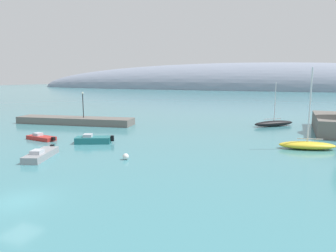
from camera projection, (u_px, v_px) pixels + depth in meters
The scene contains 10 objects.
water at pixel (19, 201), 21.73m from camera, with size 600.00×600.00×0.00m, color teal.
breakwater_rocks at pixel (75, 121), 57.92m from camera, with size 22.63×4.23×1.30m, color #66605B.
distant_ridge at pixel (237, 89), 232.43m from camera, with size 371.04×60.64×39.60m, color gray.
sailboat_black_near_shore at pixel (274, 123), 55.34m from camera, with size 7.29×6.92×7.93m.
sailboat_yellow_mid_mooring at pixel (307, 145), 37.54m from camera, with size 6.98×3.67×9.94m.
motorboat_teal_foreground at pixel (93, 140), 40.97m from camera, with size 5.10×3.69×1.26m.
motorboat_red_alongside_breakwater at pixel (41, 138), 43.25m from camera, with size 5.11×2.18×0.94m.
motorboat_grey_outer at pixel (41, 155), 33.32m from camera, with size 3.54×5.91×1.12m.
mooring_buoy_white at pixel (126, 157), 32.76m from camera, with size 0.67×0.67×0.67m, color silver.
harbor_lamp_post at pixel (83, 102), 56.81m from camera, with size 0.36×0.36×4.81m.
Camera 1 is at (17.75, -14.96, 8.74)m, focal length 32.55 mm.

